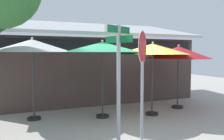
% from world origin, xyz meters
% --- Properties ---
extents(ground_plane, '(28.00, 28.00, 0.10)m').
position_xyz_m(ground_plane, '(0.00, 0.00, -0.05)').
color(ground_plane, '#ADA8A0').
extents(cafe_building, '(9.65, 4.75, 3.99)m').
position_xyz_m(cafe_building, '(0.24, 4.59, 1.53)').
color(cafe_building, '#473833').
rests_on(cafe_building, ground).
extents(street_sign_post, '(0.77, 0.71, 2.83)m').
position_xyz_m(street_sign_post, '(-0.91, -1.63, 1.72)').
color(street_sign_post, '#A8AAB2').
rests_on(street_sign_post, ground).
extents(stop_sign, '(0.56, 0.60, 2.75)m').
position_xyz_m(stop_sign, '(-0.22, -1.51, 1.93)').
color(stop_sign, '#A8AAB2').
rests_on(stop_sign, ground).
extents(patio_umbrella_ivory_left, '(2.55, 2.55, 2.72)m').
position_xyz_m(patio_umbrella_ivory_left, '(-2.60, 1.49, 2.43)').
color(patio_umbrella_ivory_left, black).
rests_on(patio_umbrella_ivory_left, ground).
extents(patio_umbrella_forest_green_center, '(2.65, 2.65, 2.65)m').
position_xyz_m(patio_umbrella_forest_green_center, '(-0.40, 0.90, 2.39)').
color(patio_umbrella_forest_green_center, black).
rests_on(patio_umbrella_forest_green_center, ground).
extents(patio_umbrella_mustard_right, '(2.57, 2.57, 2.61)m').
position_xyz_m(patio_umbrella_mustard_right, '(1.35, 0.55, 2.33)').
color(patio_umbrella_mustard_right, black).
rests_on(patio_umbrella_mustard_right, ground).
extents(patio_umbrella_crimson_far_right, '(2.56, 2.56, 2.54)m').
position_xyz_m(patio_umbrella_crimson_far_right, '(2.87, 1.07, 2.22)').
color(patio_umbrella_crimson_far_right, black).
rests_on(patio_umbrella_crimson_far_right, ground).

